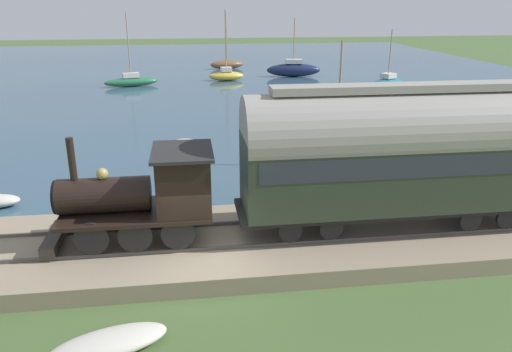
% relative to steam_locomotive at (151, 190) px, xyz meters
% --- Properties ---
extents(ground_plane, '(200.00, 200.00, 0.00)m').
position_rel_steam_locomotive_xyz_m(ground_plane, '(-1.44, -1.50, -2.30)').
color(ground_plane, '#476033').
extents(harbor_water, '(80.00, 80.00, 0.01)m').
position_rel_steam_locomotive_xyz_m(harbor_water, '(42.97, -1.50, -2.30)').
color(harbor_water, '#38566B').
rests_on(harbor_water, ground).
extents(rail_embankment, '(5.34, 56.00, 0.68)m').
position_rel_steam_locomotive_xyz_m(rail_embankment, '(-0.00, -1.50, -2.02)').
color(rail_embankment, gray).
rests_on(rail_embankment, ground).
extents(steam_locomotive, '(2.40, 5.23, 3.41)m').
position_rel_steam_locomotive_xyz_m(steam_locomotive, '(0.00, 0.00, 0.00)').
color(steam_locomotive, black).
rests_on(steam_locomotive, rail_embankment).
extents(passenger_coach, '(2.60, 10.52, 4.76)m').
position_rel_steam_locomotive_xyz_m(passenger_coach, '(-0.00, -7.97, 0.96)').
color(passenger_coach, black).
rests_on(passenger_coach, rail_embankment).
extents(sailboat_yellow, '(1.97, 3.75, 7.04)m').
position_rel_steam_locomotive_xyz_m(sailboat_yellow, '(37.29, -5.34, -1.74)').
color(sailboat_yellow, gold).
rests_on(sailboat_yellow, harbor_water).
extents(sailboat_brown, '(2.39, 4.35, 6.65)m').
position_rel_steam_locomotive_xyz_m(sailboat_brown, '(46.58, -6.17, -1.74)').
color(sailboat_brown, brown).
rests_on(sailboat_brown, harbor_water).
extents(sailboat_teal, '(3.68, 4.45, 5.40)m').
position_rel_steam_locomotive_xyz_m(sailboat_teal, '(30.24, -20.01, -1.73)').
color(sailboat_teal, '#1E707A').
rests_on(sailboat_teal, harbor_water).
extents(sailboat_white, '(4.88, 6.29, 6.14)m').
position_rel_steam_locomotive_xyz_m(sailboat_white, '(8.40, -8.53, -1.55)').
color(sailboat_white, white).
rests_on(sailboat_white, harbor_water).
extents(sailboat_green, '(2.50, 5.26, 6.83)m').
position_rel_steam_locomotive_xyz_m(sailboat_green, '(34.83, 4.06, -1.78)').
color(sailboat_green, '#236B42').
rests_on(sailboat_green, harbor_water).
extents(sailboat_navy, '(2.08, 5.93, 6.15)m').
position_rel_steam_locomotive_xyz_m(sailboat_navy, '(39.09, -12.82, -1.53)').
color(sailboat_navy, '#192347').
rests_on(sailboat_navy, harbor_water).
extents(rowboat_mid_harbor, '(2.05, 3.14, 0.42)m').
position_rel_steam_locomotive_xyz_m(rowboat_mid_harbor, '(4.68, 2.43, -2.08)').
color(rowboat_mid_harbor, beige).
rests_on(rowboat_mid_harbor, harbor_water).
extents(rowboat_near_shore, '(1.94, 2.10, 0.40)m').
position_rel_steam_locomotive_xyz_m(rowboat_near_shore, '(12.89, -1.17, -2.09)').
color(rowboat_near_shore, beige).
rests_on(rowboat_near_shore, harbor_water).
extents(beached_dinghy, '(1.88, 3.00, 0.44)m').
position_rel_steam_locomotive_xyz_m(beached_dinghy, '(-4.60, 0.85, -2.08)').
color(beached_dinghy, beige).
rests_on(beached_dinghy, ground).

